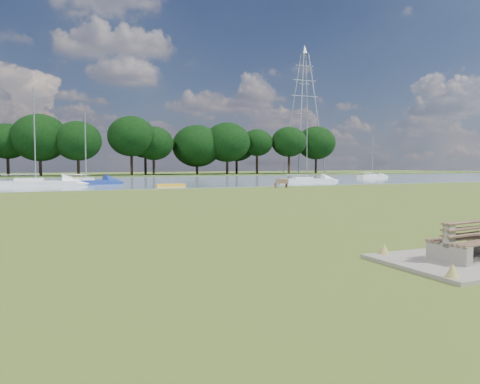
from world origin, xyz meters
name	(u,v)px	position (x,y,z in m)	size (l,w,h in m)	color
ground	(244,211)	(0.00, 0.00, 0.00)	(220.00, 220.00, 0.00)	olive
river	(118,182)	(0.00, 42.00, 0.00)	(220.00, 40.00, 0.10)	gray
far_bank	(94,176)	(0.00, 72.00, 0.00)	(220.00, 20.00, 0.40)	#4C6626
concrete_pad	(469,261)	(0.00, -14.00, 0.05)	(4.20, 3.20, 0.10)	gray
bench_pair	(470,242)	(0.00, -14.00, 0.52)	(2.04, 1.33, 1.04)	gray
riverbank_bench	(282,183)	(12.86, 19.65, 0.46)	(1.48, 0.48, 0.91)	brown
kayak	(171,185)	(2.77, 25.22, 0.20)	(3.02, 0.70, 0.30)	gold
pylon	(304,93)	(45.85, 70.00, 18.35)	(7.02, 4.92, 28.93)	#9B9DA1
tree_line	(41,140)	(-9.41, 68.00, 6.58)	(124.62, 9.15, 11.07)	black
sailboat_0	(85,181)	(-5.01, 33.16, 0.53)	(7.26, 3.85, 8.13)	navy
sailboat_2	(306,179)	(22.09, 30.02, 0.44)	(6.99, 3.13, 7.86)	silver
sailboat_4	(35,181)	(-10.27, 32.37, 0.56)	(8.24, 2.53, 10.49)	silver
sailboat_5	(372,176)	(40.69, 39.82, 0.45)	(5.43, 1.84, 7.27)	silver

